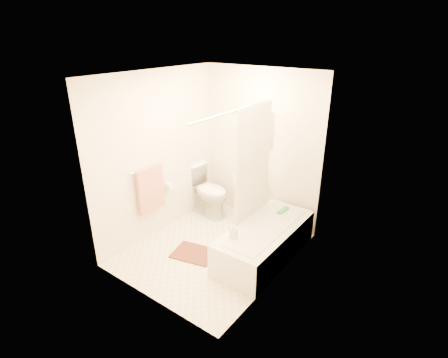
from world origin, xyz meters
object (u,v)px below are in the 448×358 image
Objects in this scene: toilet at (207,191)px; sink at (251,194)px; bathtub at (265,242)px; soap_bottle at (234,232)px; bath_mat at (194,253)px.

toilet is 0.94× the size of sink.
soap_bottle is at bearing -112.53° from bathtub.
bathtub is at bearing 67.47° from soap_bottle.
bath_mat is (-0.80, -0.55, -0.22)m from bathtub.
bath_mat is at bearing -103.09° from sink.
bath_mat is at bearing -145.69° from bathtub.
toilet is 0.52× the size of bathtub.
bathtub is 2.79× the size of bath_mat.
toilet is 4.52× the size of soap_bottle.
bathtub is 0.60m from soap_bottle.
bathtub is (1.40, -0.50, -0.18)m from toilet.
soap_bottle reaches higher than bathtub.
soap_bottle is at bearing -76.26° from sink.
bathtub is at bearing -56.03° from sink.
soap_bottle is at bearing -120.07° from toilet.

